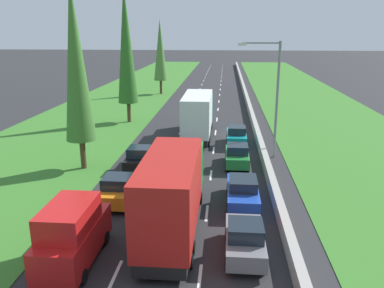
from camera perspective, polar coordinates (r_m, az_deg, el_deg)
ground_plane at (r=59.78m, az=2.26°, el=6.67°), size 300.00×300.00×0.00m
grass_verge_left at (r=61.64m, az=-9.65°, el=6.76°), size 14.00×140.00×0.04m
grass_verge_right at (r=60.87m, az=15.97°, el=6.26°), size 14.00×140.00×0.04m
median_barrier at (r=59.74m, az=7.78°, el=6.94°), size 0.44×120.00×0.85m
lane_markings at (r=59.78m, az=2.26°, el=6.68°), size 3.64×116.00×0.01m
grey_hatchback_right_lane at (r=18.14m, az=7.63°, el=-13.44°), size 1.74×3.90×1.72m
blue_sedan_right_lane at (r=23.14m, az=7.32°, el=-6.75°), size 1.82×4.50×1.64m
red_box_truck_centre_lane at (r=19.43m, az=-2.76°, el=-6.81°), size 2.46×9.40×4.18m
red_van_left_lane at (r=18.00m, az=-16.86°, el=-12.26°), size 1.96×4.90×2.82m
green_hatchback_right_lane at (r=29.43m, az=6.52°, el=-1.64°), size 1.74×3.90×1.72m
orange_hatchback_left_lane at (r=23.55m, az=-10.57°, el=-6.41°), size 1.74×3.90×1.72m
black_hatchback_left_lane at (r=28.90m, az=-7.52°, el=-2.01°), size 1.74×3.90×1.72m
teal_hatchback_right_lane at (r=34.93m, az=6.43°, el=1.20°), size 1.74×3.90×1.72m
green_hatchback_centre_lane at (r=28.21m, az=-1.18°, el=-2.32°), size 1.74×3.90×1.72m
white_box_truck_centre_lane at (r=36.98m, az=0.88°, el=4.28°), size 2.46×9.40×4.18m
poplar_tree_second at (r=28.55m, az=-16.43°, el=11.31°), size 2.13×2.13×13.26m
poplar_tree_third at (r=43.20m, az=-9.50°, el=13.92°), size 2.16×2.16×14.45m
poplar_tree_fourth at (r=62.94m, az=-4.61°, el=13.28°), size 2.08×2.08×11.38m
street_light_mast at (r=31.02m, az=11.59°, el=7.39°), size 3.20×0.28×9.00m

